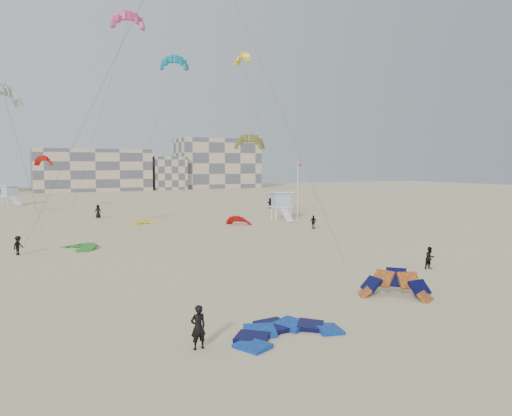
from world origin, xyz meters
name	(u,v)px	position (x,y,z in m)	size (l,w,h in m)	color
ground	(249,314)	(0.00, 0.00, 0.00)	(320.00, 320.00, 0.00)	beige
kite_ground_blue	(286,336)	(0.11, -3.57, 0.00)	(4.62, 4.82, 0.58)	blue
kite_ground_orange	(395,297)	(8.82, -0.62, 0.00)	(3.91, 3.25, 2.31)	orange
kite_ground_green	(80,249)	(-5.32, 24.33, 0.00)	(3.70, 3.89, 0.70)	#209916
kite_ground_red_far	(239,225)	(14.84, 34.78, 0.00)	(3.24, 2.86, 1.85)	#C70306
kite_ground_yellow	(143,224)	(4.17, 40.48, 0.00)	(3.35, 3.48, 0.73)	yellow
kitesurfer_main	(198,327)	(-3.85, -3.41, 0.91)	(0.67, 0.44, 1.82)	black
kitesurfer_b	(430,258)	(16.30, 4.22, 0.80)	(0.78, 0.61, 1.60)	black
kitesurfer_c	(18,246)	(-10.24, 23.23, 0.80)	(1.03, 0.59, 1.60)	black
kitesurfer_d	(313,222)	(21.02, 27.14, 0.80)	(0.93, 0.39, 1.59)	black
kitesurfer_e	(98,211)	(0.11, 50.49, 0.94)	(0.92, 0.60, 1.88)	black
kitesurfer_f	(270,203)	(29.21, 53.95, 0.90)	(1.66, 0.53, 1.79)	black
kite_fly_grey	(4,97)	(-10.85, 29.16, 13.60)	(5.36, 4.94, 13.98)	silver
kite_fly_pink	(128,22)	(2.95, 41.49, 25.01)	(8.76, 10.35, 25.41)	#D83E91
kite_fly_olive	(249,143)	(17.53, 37.48, 10.32)	(5.24, 8.09, 10.83)	olive
kite_fly_yellow	(243,59)	(21.86, 49.03, 23.66)	(10.72, 6.40, 23.82)	yellow
kite_fly_teal_b	(174,64)	(12.42, 53.67, 22.89)	(9.92, 5.34, 23.38)	teal
kite_fly_red	(44,162)	(-5.93, 66.38, 8.00)	(4.48, 8.44, 8.12)	#C70306
lifeguard_tower_near	(281,206)	(22.30, 37.37, 1.90)	(3.16, 5.50, 3.84)	white
lifeguard_tower_far	(10,195)	(-11.19, 80.82, 1.85)	(3.52, 5.58, 3.73)	white
flagpole	(298,189)	(24.02, 35.86, 4.18)	(0.65, 0.10, 7.96)	white
condo_mid	(92,170)	(10.00, 130.00, 6.00)	(32.00, 16.00, 12.00)	#C4B08F
condo_east	(217,163)	(50.00, 132.00, 8.00)	(26.00, 14.00, 16.00)	#C4B08F
condo_fill_right	(167,173)	(32.00, 128.00, 5.00)	(10.00, 10.00, 10.00)	#C4B08F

